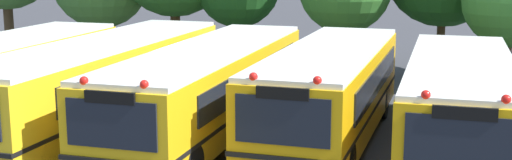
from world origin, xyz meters
name	(u,v)px	position (x,y,z in m)	size (l,w,h in m)	color
ground_plane	(213,134)	(0.00, 0.00, 0.00)	(160.00, 160.00, 0.00)	#38383D
school_bus_0	(1,75)	(-6.67, -0.15, 1.34)	(2.53, 10.00, 2.54)	yellow
school_bus_1	(103,80)	(-3.25, -0.18, 1.39)	(2.72, 11.75, 2.63)	yellow
school_bus_2	(210,87)	(0.00, -0.21, 1.37)	(2.49, 11.13, 2.60)	yellow
school_bus_3	(330,90)	(3.22, 0.19, 1.39)	(2.58, 9.78, 2.65)	#EAA80C
school_bus_4	(460,101)	(6.50, 0.13, 1.33)	(2.68, 9.88, 2.52)	#EAA80C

